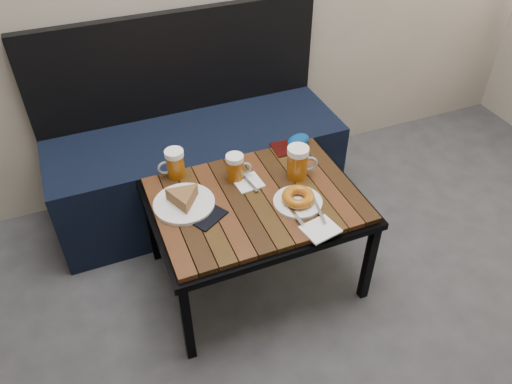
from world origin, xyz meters
name	(u,v)px	position (x,y,z in m)	size (l,w,h in m)	color
bench	(196,160)	(-0.10, 1.76, 0.27)	(1.40, 0.50, 0.95)	black
cafe_table	(256,206)	(-0.01, 1.18, 0.43)	(0.84, 0.62, 0.47)	black
beer_mug_left	(175,163)	(-0.27, 1.43, 0.53)	(0.11, 0.08, 0.13)	#914A0B
beer_mug_centre	(236,167)	(-0.05, 1.32, 0.53)	(0.11, 0.08, 0.12)	#914A0B
beer_mug_right	(298,162)	(0.20, 1.24, 0.54)	(0.14, 0.10, 0.14)	#914A0B
plate_pie	(184,200)	(-0.29, 1.24, 0.50)	(0.24, 0.24, 0.07)	white
plate_bagel	(298,199)	(0.13, 1.08, 0.49)	(0.19, 0.25, 0.05)	white
napkin_left	(248,182)	(-0.01, 1.27, 0.48)	(0.12, 0.14, 0.01)	white
napkin_right	(320,229)	(0.14, 0.92, 0.48)	(0.14, 0.13, 0.01)	white
passport_navy	(208,217)	(-0.23, 1.14, 0.48)	(0.10, 0.13, 0.01)	black
passport_burgundy	(282,149)	(0.22, 1.44, 0.47)	(0.08, 0.11, 0.01)	black
knit_pouch	(298,141)	(0.30, 1.44, 0.50)	(0.12, 0.08, 0.05)	#040D77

